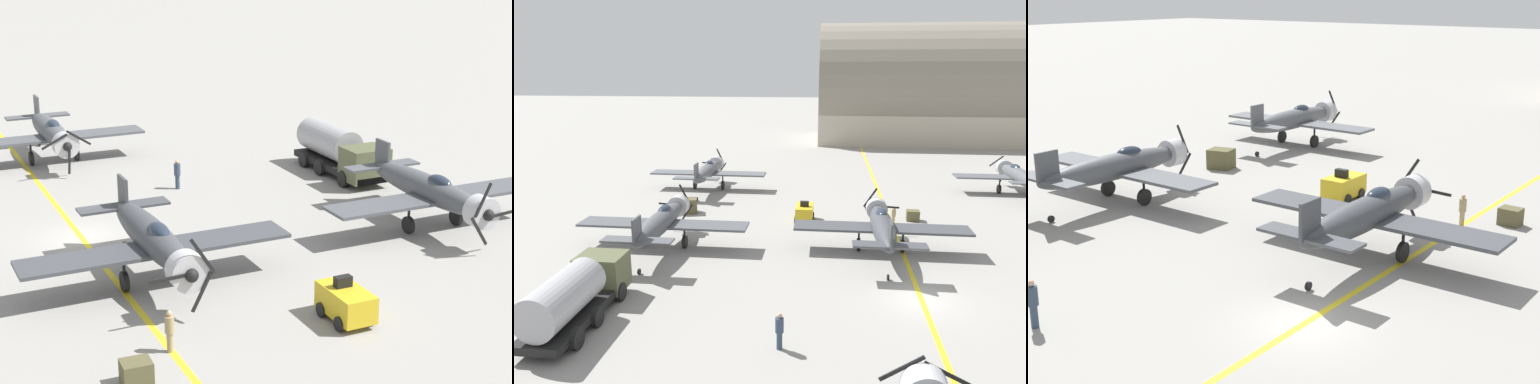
# 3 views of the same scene
# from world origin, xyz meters

# --- Properties ---
(ground_plane) EXTENTS (400.00, 400.00, 0.00)m
(ground_plane) POSITION_xyz_m (0.00, 0.00, 0.00)
(ground_plane) COLOR gray
(taxiway_stripe) EXTENTS (0.30, 160.00, 0.01)m
(taxiway_stripe) POSITION_xyz_m (0.00, 0.00, 0.00)
(taxiway_stripe) COLOR yellow
(taxiway_stripe) RESTS_ON ground
(airplane_near_center) EXTENTS (12.00, 9.98, 3.65)m
(airplane_near_center) POSITION_xyz_m (-1.96, -15.40, 2.01)
(airplane_near_center) COLOR #4D5055
(airplane_near_center) RESTS_ON ground
(airplane_mid_center) EXTENTS (12.00, 9.98, 3.65)m
(airplane_mid_center) POSITION_xyz_m (-1.55, 6.88, 2.01)
(airplane_mid_center) COLOR #404247
(airplane_mid_center) RESTS_ON ground
(airplane_mid_left) EXTENTS (12.00, 9.98, 3.65)m
(airplane_mid_left) POSITION_xyz_m (-16.77, 6.01, 2.01)
(airplane_mid_left) COLOR #4C4E53
(airplane_mid_left) RESTS_ON ground
(fuel_tanker) EXTENTS (2.67, 8.00, 2.98)m
(fuel_tanker) POSITION_xyz_m (-17.63, -4.53, 1.51)
(fuel_tanker) COLOR black
(fuel_tanker) RESTS_ON ground
(tow_tractor) EXTENTS (1.57, 2.60, 1.79)m
(tow_tractor) POSITION_xyz_m (-7.14, 13.72, 0.79)
(tow_tractor) COLOR gold
(tow_tractor) RESTS_ON ground
(ground_crew_walking) EXTENTS (0.36, 0.36, 1.65)m
(ground_crew_walking) POSITION_xyz_m (0.05, 13.25, 0.90)
(ground_crew_walking) COLOR tan
(ground_crew_walking) RESTS_ON ground
(ground_crew_inspecting) EXTENTS (0.39, 0.39, 1.78)m
(ground_crew_inspecting) POSITION_xyz_m (-7.31, -5.99, 0.97)
(ground_crew_inspecting) COLOR #334256
(ground_crew_inspecting) RESTS_ON ground
(supply_crate_by_tanker) EXTENTS (1.09, 0.93, 0.87)m
(supply_crate_by_tanker) POSITION_xyz_m (1.87, 14.97, 0.44)
(supply_crate_by_tanker) COLOR brown
(supply_crate_by_tanker) RESTS_ON ground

